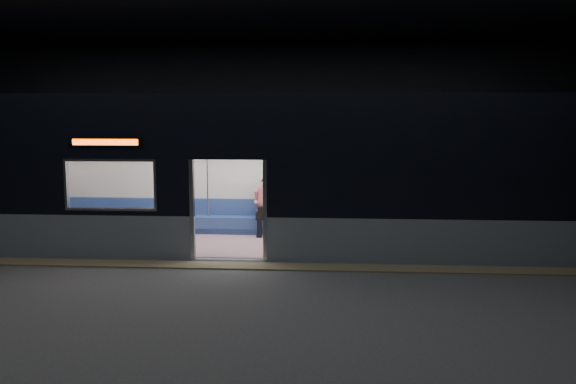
# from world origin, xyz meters

# --- Properties ---
(station_floor) EXTENTS (24.00, 14.00, 0.01)m
(station_floor) POSITION_xyz_m (0.00, 0.00, -0.01)
(station_floor) COLOR #47494C
(station_floor) RESTS_ON ground
(station_envelope) EXTENTS (24.00, 14.00, 5.00)m
(station_envelope) POSITION_xyz_m (0.00, 0.00, 3.66)
(station_envelope) COLOR black
(station_envelope) RESTS_ON station_floor
(tactile_strip) EXTENTS (22.80, 0.50, 0.03)m
(tactile_strip) POSITION_xyz_m (0.00, 0.55, 0.01)
(tactile_strip) COLOR #8C7F59
(tactile_strip) RESTS_ON station_floor
(metro_car) EXTENTS (18.00, 3.04, 3.35)m
(metro_car) POSITION_xyz_m (-0.00, 2.54, 1.85)
(metro_car) COLOR gray
(metro_car) RESTS_ON station_floor
(passenger) EXTENTS (0.42, 0.70, 1.37)m
(passenger) POSITION_xyz_m (0.47, 3.55, 0.80)
(passenger) COLOR black
(passenger) RESTS_ON metro_car
(handbag) EXTENTS (0.33, 0.30, 0.14)m
(handbag) POSITION_xyz_m (0.46, 3.32, 0.68)
(handbag) COLOR black
(handbag) RESTS_ON passenger
(transit_map) EXTENTS (1.07, 0.03, 0.69)m
(transit_map) POSITION_xyz_m (1.98, 3.85, 1.50)
(transit_map) COLOR white
(transit_map) RESTS_ON metro_car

